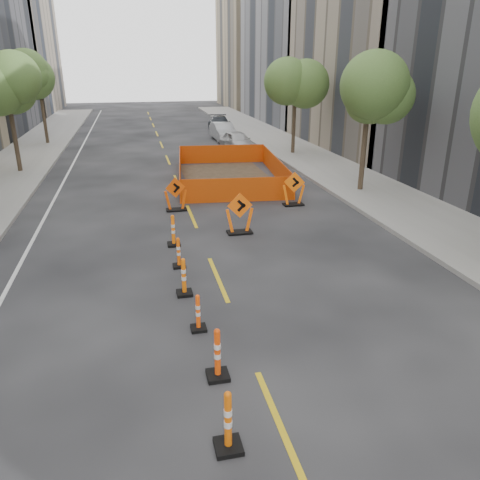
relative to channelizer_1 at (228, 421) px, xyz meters
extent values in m
plane|color=black|center=(0.97, 2.30, -0.56)|extent=(140.00, 140.00, 0.00)
cube|color=gray|center=(9.97, 14.30, -0.49)|extent=(4.00, 90.00, 0.15)
cube|color=gray|center=(17.97, 26.10, 6.44)|extent=(12.00, 16.00, 14.00)
cube|color=gray|center=(17.97, 42.50, 9.44)|extent=(12.00, 18.00, 20.00)
cube|color=tan|center=(17.97, 60.90, 7.44)|extent=(12.00, 14.00, 16.00)
cylinder|color=#382B1E|center=(-7.43, 22.30, 1.01)|extent=(0.24, 0.24, 3.15)
sphere|color=#426A2D|center=(-7.43, 22.30, 3.99)|extent=(2.80, 2.80, 2.80)
cylinder|color=#382B1E|center=(-7.43, 32.30, 1.01)|extent=(0.24, 0.24, 3.15)
sphere|color=#426A2D|center=(-7.43, 32.30, 3.99)|extent=(2.80, 2.80, 2.80)
cylinder|color=#382B1E|center=(9.37, 14.30, 1.01)|extent=(0.24, 0.24, 3.15)
sphere|color=#426A2D|center=(9.37, 14.30, 3.99)|extent=(2.80, 2.80, 2.80)
cylinder|color=#382B1E|center=(9.37, 24.30, 1.01)|extent=(0.24, 0.24, 3.15)
sphere|color=#426A2D|center=(9.37, 24.30, 3.99)|extent=(2.80, 2.80, 2.80)
imported|color=silver|center=(6.04, 26.63, 0.11)|extent=(2.19, 4.16, 1.35)
imported|color=#A3A4A8|center=(5.93, 31.31, 0.13)|extent=(1.64, 4.27, 1.39)
imported|color=black|center=(6.56, 36.34, 0.11)|extent=(2.35, 4.81, 1.35)
camera|label=1|loc=(-1.12, -5.77, 5.30)|focal=35.00mm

